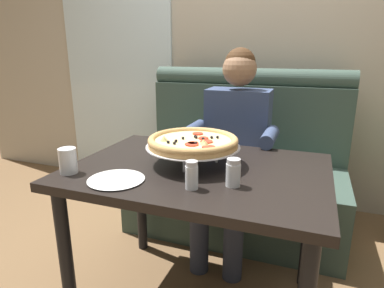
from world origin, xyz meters
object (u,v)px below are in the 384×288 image
(patio_chair, at_px, (170,115))
(diner_main, at_px, (234,141))
(booth_bench, at_px, (238,173))
(dining_table, at_px, (198,187))
(pizza, at_px, (193,142))
(shaker_oregano, at_px, (233,175))
(shaker_parmesan, at_px, (192,177))
(plate_near_left, at_px, (116,178))
(drinking_glass, at_px, (68,162))

(patio_chair, bearing_deg, diner_main, -53.62)
(booth_bench, xyz_separation_m, dining_table, (0.00, -0.88, 0.25))
(dining_table, bearing_deg, patio_chair, 117.19)
(pizza, bearing_deg, shaker_oregano, -38.40)
(patio_chair, bearing_deg, shaker_parmesan, -64.10)
(shaker_oregano, distance_m, plate_near_left, 0.47)
(booth_bench, height_order, dining_table, booth_bench)
(pizza, distance_m, patio_chair, 2.37)
(shaker_oregano, bearing_deg, diner_main, 102.97)
(plate_near_left, bearing_deg, booth_bench, 77.20)
(pizza, xyz_separation_m, drinking_glass, (-0.46, -0.30, -0.06))
(drinking_glass, relative_size, patio_chair, 0.13)
(booth_bench, distance_m, diner_main, 0.41)
(patio_chair, bearing_deg, shaker_oregano, -60.52)
(booth_bench, bearing_deg, patio_chair, 131.30)
(pizza, relative_size, plate_near_left, 1.87)
(diner_main, bearing_deg, shaker_parmesan, -87.64)
(diner_main, distance_m, pizza, 0.60)
(shaker_parmesan, bearing_deg, diner_main, 92.36)
(pizza, height_order, drinking_glass, pizza)
(diner_main, bearing_deg, drinking_glass, -120.62)
(dining_table, height_order, diner_main, diner_main)
(patio_chair, bearing_deg, booth_bench, -48.70)
(drinking_glass, bearing_deg, pizza, 32.49)
(booth_bench, distance_m, shaker_oregano, 1.13)
(plate_near_left, distance_m, drinking_glass, 0.24)
(diner_main, bearing_deg, plate_near_left, -107.66)
(shaker_parmesan, xyz_separation_m, plate_near_left, (-0.32, -0.03, -0.04))
(dining_table, distance_m, shaker_oregano, 0.29)
(booth_bench, relative_size, patio_chair, 1.70)
(drinking_glass, height_order, patio_chair, patio_chair)
(booth_bench, height_order, shaker_oregano, booth_bench)
(booth_bench, bearing_deg, dining_table, -90.00)
(pizza, bearing_deg, booth_bench, 87.49)
(plate_near_left, bearing_deg, shaker_parmesan, 5.85)
(plate_near_left, height_order, drinking_glass, drinking_glass)
(shaker_oregano, height_order, drinking_glass, same)
(dining_table, distance_m, diner_main, 0.62)
(dining_table, distance_m, patio_chair, 2.39)
(dining_table, bearing_deg, pizza, 141.22)
(pizza, xyz_separation_m, shaker_oregano, (0.24, -0.19, -0.06))
(pizza, height_order, shaker_oregano, pizza)
(patio_chair, bearing_deg, drinking_glass, -76.14)
(dining_table, distance_m, pizza, 0.21)
(booth_bench, relative_size, plate_near_left, 6.30)
(shaker_parmesan, bearing_deg, booth_bench, 92.82)
(diner_main, height_order, shaker_oregano, diner_main)
(diner_main, height_order, patio_chair, diner_main)
(diner_main, relative_size, patio_chair, 1.48)
(pizza, bearing_deg, patio_chair, 116.71)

